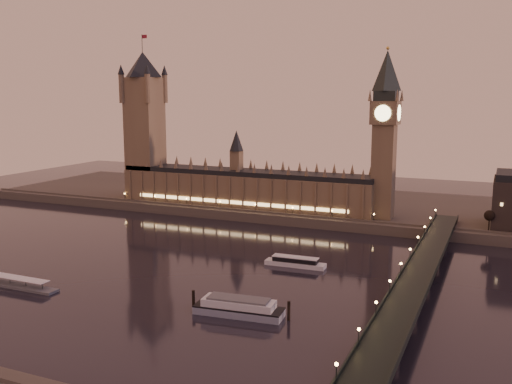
% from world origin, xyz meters
% --- Properties ---
extents(ground, '(700.00, 700.00, 0.00)m').
position_xyz_m(ground, '(0.00, 0.00, 0.00)').
color(ground, black).
rests_on(ground, ground).
extents(far_embankment, '(560.00, 130.00, 6.00)m').
position_xyz_m(far_embankment, '(30.00, 165.00, 3.00)').
color(far_embankment, '#423D35').
rests_on(far_embankment, ground).
extents(palace_of_westminster, '(180.00, 26.62, 52.00)m').
position_xyz_m(palace_of_westminster, '(-40.12, 120.99, 21.71)').
color(palace_of_westminster, brown).
rests_on(palace_of_westminster, ground).
extents(victoria_tower, '(31.68, 31.68, 118.00)m').
position_xyz_m(victoria_tower, '(-120.00, 121.00, 65.79)').
color(victoria_tower, brown).
rests_on(victoria_tower, ground).
extents(big_ben, '(17.68, 17.68, 104.00)m').
position_xyz_m(big_ben, '(53.99, 120.99, 63.95)').
color(big_ben, brown).
rests_on(big_ben, ground).
extents(westminster_bridge, '(13.20, 260.00, 15.30)m').
position_xyz_m(westminster_bridge, '(91.61, 0.00, 5.52)').
color(westminster_bridge, black).
rests_on(westminster_bridge, ground).
extents(bare_tree_0, '(5.80, 5.80, 11.79)m').
position_xyz_m(bare_tree_0, '(118.17, 109.00, 14.80)').
color(bare_tree_0, black).
rests_on(bare_tree_0, ground).
extents(cruise_boat_a, '(29.71, 7.54, 4.72)m').
position_xyz_m(cruise_boat_a, '(32.62, 21.90, 2.08)').
color(cruise_boat_a, silver).
rests_on(cruise_boat_a, ground).
extents(moored_barge, '(39.00, 12.79, 7.18)m').
position_xyz_m(moored_barge, '(34.22, -45.04, 3.03)').
color(moored_barge, gray).
rests_on(moored_barge, ground).
extents(pontoon_pier, '(38.27, 6.38, 10.21)m').
position_xyz_m(pontoon_pier, '(-65.46, -54.68, 1.10)').
color(pontoon_pier, '#595B5E').
rests_on(pontoon_pier, ground).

